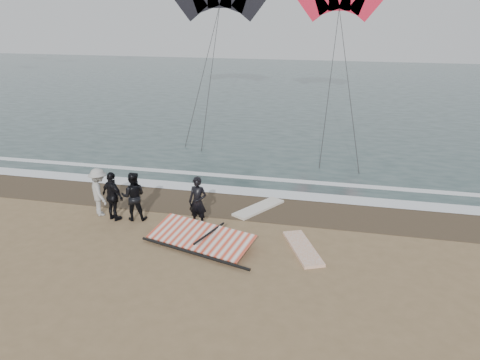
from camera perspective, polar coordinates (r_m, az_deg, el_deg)
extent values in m
plane|color=#8C704C|center=(14.40, -4.64, -9.88)|extent=(120.00, 120.00, 0.00)
cube|color=#233838|center=(45.59, 7.97, 10.89)|extent=(120.00, 54.00, 0.02)
cube|color=#4C3D2B|center=(18.28, -0.46, -3.00)|extent=(120.00, 2.80, 0.01)
cube|color=white|center=(19.54, 0.49, -1.37)|extent=(120.00, 0.90, 0.01)
cube|color=white|center=(21.09, 1.48, 0.28)|extent=(120.00, 0.45, 0.01)
imported|color=black|center=(16.26, -5.17, -2.67)|extent=(0.71, 0.51, 1.81)
cube|color=white|center=(15.12, 7.66, -8.25)|extent=(1.55, 2.41, 0.09)
cube|color=silver|center=(17.87, 2.29, -3.43)|extent=(1.72, 2.32, 0.10)
imported|color=black|center=(17.13, -12.86, -1.94)|extent=(1.02, 0.88, 1.80)
imported|color=black|center=(17.27, -15.25, -1.94)|extent=(1.15, 0.85, 1.81)
imported|color=#A8A7A3|center=(17.84, -16.80, -1.41)|extent=(1.29, 1.30, 1.80)
cube|color=black|center=(15.89, -4.84, -6.65)|extent=(2.42, 1.22, 0.09)
cube|color=red|center=(15.21, -4.83, -6.86)|extent=(3.68, 2.27, 0.36)
cylinder|color=black|center=(14.65, -5.73, -8.87)|extent=(3.84, 1.24, 0.09)
cylinder|color=black|center=(15.06, -3.75, -6.48)|extent=(0.57, 1.67, 0.07)
cylinder|color=#262626|center=(29.18, 11.07, 12.82)|extent=(0.04, 0.04, 16.67)
cylinder|color=#262626|center=(28.98, 12.91, 12.64)|extent=(0.04, 0.04, 17.10)
cylinder|color=#262626|center=(32.03, -4.25, 13.92)|extent=(0.04, 0.04, 15.75)
cylinder|color=#262626|center=(31.59, -3.41, 13.85)|extent=(0.04, 0.04, 16.42)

